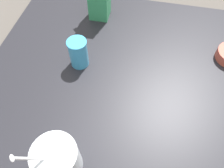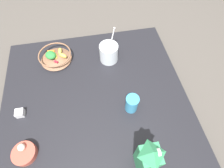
{
  "view_description": "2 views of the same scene",
  "coord_description": "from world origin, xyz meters",
  "px_view_note": "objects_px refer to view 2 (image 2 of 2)",
  "views": [
    {
      "loc": [
        0.45,
        0.05,
        0.78
      ],
      "look_at": [
        0.04,
        -0.04,
        0.15
      ],
      "focal_mm": 35.0,
      "sensor_mm": 36.0,
      "label": 1
    },
    {
      "loc": [
        -0.52,
        -0.01,
        1.06
      ],
      "look_at": [
        0.04,
        -0.12,
        0.14
      ],
      "focal_mm": 28.0,
      "sensor_mm": 36.0,
      "label": 2
    }
  ],
  "objects_px": {
    "fruit_bowl": "(55,56)",
    "yogurt_tub": "(109,52)",
    "milk_carton": "(148,158)",
    "garlic_bowl": "(24,153)",
    "spice_jar": "(20,113)",
    "drinking_cup": "(132,103)"
  },
  "relations": [
    {
      "from": "drinking_cup",
      "to": "fruit_bowl",
      "type": "bearing_deg",
      "value": 43.12
    },
    {
      "from": "milk_carton",
      "to": "yogurt_tub",
      "type": "distance_m",
      "value": 0.75
    },
    {
      "from": "spice_jar",
      "to": "garlic_bowl",
      "type": "height_order",
      "value": "garlic_bowl"
    },
    {
      "from": "milk_carton",
      "to": "yogurt_tub",
      "type": "height_order",
      "value": "milk_carton"
    },
    {
      "from": "milk_carton",
      "to": "drinking_cup",
      "type": "height_order",
      "value": "milk_carton"
    },
    {
      "from": "milk_carton",
      "to": "drinking_cup",
      "type": "distance_m",
      "value": 0.33
    },
    {
      "from": "milk_carton",
      "to": "garlic_bowl",
      "type": "distance_m",
      "value": 0.65
    },
    {
      "from": "yogurt_tub",
      "to": "spice_jar",
      "type": "xyz_separation_m",
      "value": [
        -0.34,
        0.61,
        -0.06
      ]
    },
    {
      "from": "garlic_bowl",
      "to": "fruit_bowl",
      "type": "bearing_deg",
      "value": -15.45
    },
    {
      "from": "yogurt_tub",
      "to": "drinking_cup",
      "type": "height_order",
      "value": "yogurt_tub"
    },
    {
      "from": "spice_jar",
      "to": "garlic_bowl",
      "type": "relative_size",
      "value": 0.38
    },
    {
      "from": "spice_jar",
      "to": "garlic_bowl",
      "type": "xyz_separation_m",
      "value": [
        -0.24,
        -0.05,
        0.0
      ]
    },
    {
      "from": "fruit_bowl",
      "to": "garlic_bowl",
      "type": "xyz_separation_m",
      "value": [
        -0.64,
        0.18,
        -0.02
      ]
    },
    {
      "from": "fruit_bowl",
      "to": "milk_carton",
      "type": "relative_size",
      "value": 0.84
    },
    {
      "from": "drinking_cup",
      "to": "spice_jar",
      "type": "height_order",
      "value": "drinking_cup"
    },
    {
      "from": "spice_jar",
      "to": "fruit_bowl",
      "type": "bearing_deg",
      "value": -29.1
    },
    {
      "from": "milk_carton",
      "to": "yogurt_tub",
      "type": "xyz_separation_m",
      "value": [
        0.74,
        0.06,
        -0.07
      ]
    },
    {
      "from": "fruit_bowl",
      "to": "yogurt_tub",
      "type": "xyz_separation_m",
      "value": [
        -0.06,
        -0.39,
        0.03
      ]
    },
    {
      "from": "milk_carton",
      "to": "yogurt_tub",
      "type": "relative_size",
      "value": 1.14
    },
    {
      "from": "milk_carton",
      "to": "spice_jar",
      "type": "relative_size",
      "value": 5.77
    },
    {
      "from": "garlic_bowl",
      "to": "drinking_cup",
      "type": "bearing_deg",
      "value": -75.81
    },
    {
      "from": "fruit_bowl",
      "to": "yogurt_tub",
      "type": "relative_size",
      "value": 0.95
    }
  ]
}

